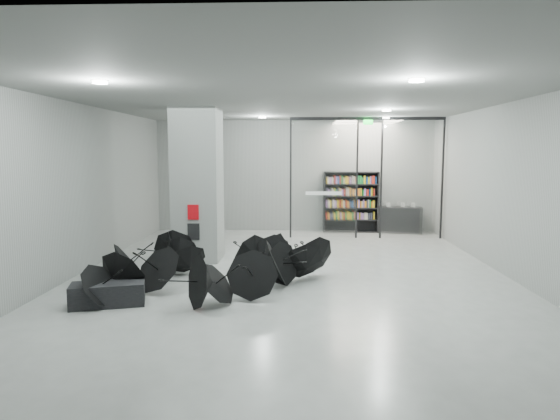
{
  "coord_description": "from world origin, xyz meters",
  "views": [
    {
      "loc": [
        0.18,
        -10.92,
        2.86
      ],
      "look_at": [
        -0.3,
        1.5,
        1.4
      ],
      "focal_mm": 31.63,
      "sensor_mm": 36.0,
      "label": 1
    }
  ],
  "objects_px": {
    "bookshelf": "(351,202)",
    "umbrella_cluster": "(215,271)",
    "column": "(198,185)",
    "bench": "(108,294)",
    "shop_counter": "(400,220)"
  },
  "relations": [
    {
      "from": "column",
      "to": "bench",
      "type": "relative_size",
      "value": 3.0
    },
    {
      "from": "column",
      "to": "bookshelf",
      "type": "distance_m",
      "value": 6.64
    },
    {
      "from": "column",
      "to": "shop_counter",
      "type": "bearing_deg",
      "value": 36.57
    },
    {
      "from": "bench",
      "to": "shop_counter",
      "type": "bearing_deg",
      "value": 34.6
    },
    {
      "from": "bookshelf",
      "to": "bench",
      "type": "bearing_deg",
      "value": -120.51
    },
    {
      "from": "column",
      "to": "umbrella_cluster",
      "type": "xyz_separation_m",
      "value": [
        0.87,
        -2.56,
        -1.69
      ]
    },
    {
      "from": "shop_counter",
      "to": "bench",
      "type": "bearing_deg",
      "value": -119.16
    },
    {
      "from": "column",
      "to": "shop_counter",
      "type": "xyz_separation_m",
      "value": [
        6.28,
        4.66,
        -1.54
      ]
    },
    {
      "from": "bookshelf",
      "to": "umbrella_cluster",
      "type": "xyz_separation_m",
      "value": [
        -3.67,
        -7.31,
        -0.77
      ]
    },
    {
      "from": "column",
      "to": "shop_counter",
      "type": "relative_size",
      "value": 2.59
    },
    {
      "from": "bench",
      "to": "umbrella_cluster",
      "type": "bearing_deg",
      "value": 24.51
    },
    {
      "from": "shop_counter",
      "to": "column",
      "type": "bearing_deg",
      "value": -133.14
    },
    {
      "from": "bench",
      "to": "shop_counter",
      "type": "distance_m",
      "value": 11.29
    },
    {
      "from": "shop_counter",
      "to": "bookshelf",
      "type": "bearing_deg",
      "value": -172.83
    },
    {
      "from": "bookshelf",
      "to": "column",
      "type": "bearing_deg",
      "value": -132.54
    }
  ]
}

